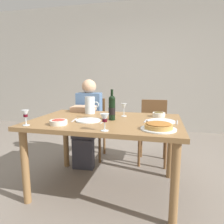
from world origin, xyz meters
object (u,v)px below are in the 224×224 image
(dinner_plate_left_setting, at_px, (88,120))
(diner_left, at_px, (87,119))
(wine_glass_left_diner, at_px, (105,119))
(dinner_plate_right_setting, at_px, (161,121))
(dining_table, at_px, (106,128))
(salad_bowl, at_px, (59,122))
(wine_glass_right_diner, at_px, (25,114))
(chair_right, at_px, (153,127))
(olive_bowl, at_px, (159,114))
(baked_tart, at_px, (159,126))
(wine_bottle, at_px, (112,108))
(wine_glass_centre, at_px, (124,107))
(chair_left, at_px, (92,124))
(water_pitcher, at_px, (90,106))

(dinner_plate_left_setting, distance_m, diner_left, 0.80)
(diner_left, bearing_deg, wine_glass_left_diner, 112.51)
(dinner_plate_right_setting, relative_size, diner_left, 0.23)
(dining_table, relative_size, salad_bowl, 9.35)
(wine_glass_right_diner, relative_size, chair_right, 0.16)
(dining_table, xyz_separation_m, wine_glass_left_diner, (0.11, -0.42, 0.19))
(wine_glass_right_diner, bearing_deg, olive_bowl, 30.94)
(baked_tart, relative_size, olive_bowl, 2.17)
(salad_bowl, height_order, dinner_plate_left_setting, salad_bowl)
(wine_bottle, bearing_deg, dinner_plate_left_setting, -153.17)
(wine_glass_centre, height_order, chair_left, wine_glass_centre)
(olive_bowl, bearing_deg, chair_left, 149.33)
(dining_table, height_order, olive_bowl, olive_bowl)
(baked_tart, bearing_deg, dining_table, 152.22)
(baked_tart, xyz_separation_m, wine_glass_left_diner, (-0.42, -0.15, 0.07))
(wine_glass_right_diner, bearing_deg, chair_left, 81.97)
(baked_tart, bearing_deg, wine_glass_right_diner, -173.72)
(wine_bottle, xyz_separation_m, chair_left, (-0.52, 0.86, -0.39))
(dining_table, xyz_separation_m, diner_left, (-0.44, 0.63, -0.05))
(water_pitcher, xyz_separation_m, chair_left, (-0.18, 0.56, -0.35))
(baked_tart, bearing_deg, wine_glass_left_diner, -160.92)
(wine_glass_right_diner, height_order, dinner_plate_right_setting, wine_glass_right_diner)
(dining_table, height_order, wine_glass_left_diner, wine_glass_left_diner)
(wine_glass_centre, bearing_deg, baked_tart, -52.91)
(olive_bowl, bearing_deg, wine_glass_right_diner, -149.06)
(wine_glass_left_diner, relative_size, wine_glass_centre, 0.99)
(dining_table, bearing_deg, wine_glass_centre, 58.06)
(salad_bowl, relative_size, wine_glass_centre, 1.11)
(chair_left, bearing_deg, water_pitcher, 102.57)
(olive_bowl, relative_size, wine_glass_centre, 0.95)
(diner_left, bearing_deg, dinner_plate_right_setting, 143.76)
(wine_glass_right_diner, distance_m, dinner_plate_right_setting, 1.27)
(olive_bowl, distance_m, wine_glass_centre, 0.39)
(wine_glass_centre, xyz_separation_m, dinner_plate_right_setting, (0.41, -0.20, -0.10))
(wine_bottle, distance_m, wine_glass_left_diner, 0.43)
(wine_glass_centre, bearing_deg, wine_bottle, -110.12)
(dinner_plate_right_setting, bearing_deg, olive_bowl, 96.01)
(water_pitcher, relative_size, wine_glass_left_diner, 1.41)
(wine_glass_left_diner, relative_size, diner_left, 0.12)
(water_pitcher, height_order, dinner_plate_right_setting, water_pitcher)
(baked_tart, xyz_separation_m, dinner_plate_left_setting, (-0.68, 0.18, -0.02))
(salad_bowl, bearing_deg, wine_glass_centre, 46.80)
(chair_right, bearing_deg, chair_left, 0.51)
(wine_glass_right_diner, relative_size, wine_glass_centre, 0.98)
(olive_bowl, bearing_deg, wine_glass_left_diner, -120.30)
(diner_left, bearing_deg, dining_table, 120.03)
(dining_table, distance_m, baked_tart, 0.61)
(baked_tart, height_order, chair_right, chair_right)
(dining_table, relative_size, dinner_plate_left_setting, 6.11)
(baked_tart, bearing_deg, water_pitcher, 144.17)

